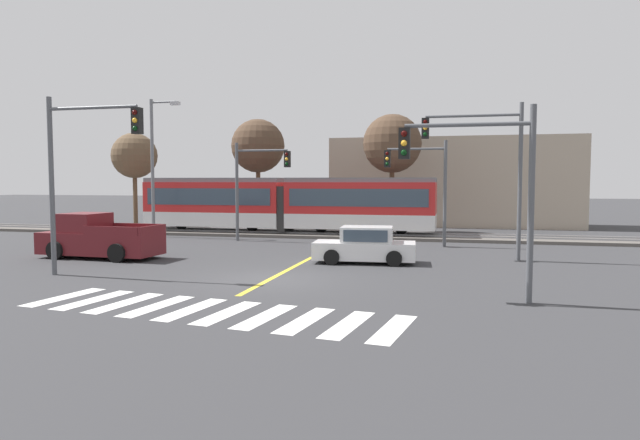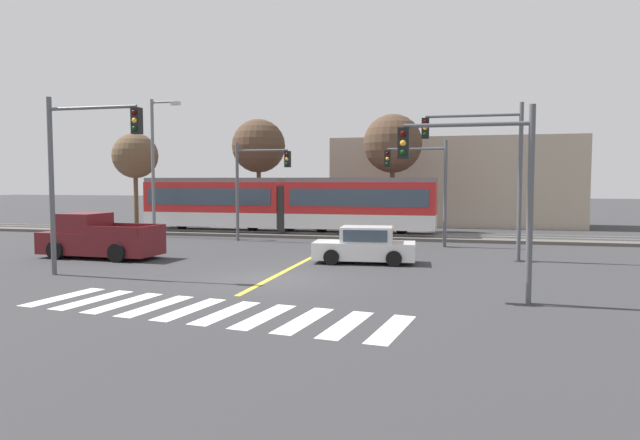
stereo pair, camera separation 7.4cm
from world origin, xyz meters
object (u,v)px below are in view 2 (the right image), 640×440
(bare_tree_west, at_px, (259,146))
(sedan_crossing, at_px, (365,246))
(light_rail_tram, at_px, (286,203))
(traffic_light_near_right, at_px, (481,174))
(street_lamp_west, at_px, (155,159))
(traffic_light_near_left, at_px, (80,158))
(traffic_light_far_left, at_px, (256,177))
(pickup_truck, at_px, (98,239))
(traffic_light_mid_right, at_px, (487,157))
(bare_tree_far_west, at_px, (135,156))
(traffic_light_far_right, at_px, (423,177))
(bare_tree_east, at_px, (393,144))

(bare_tree_west, bearing_deg, sedan_crossing, -57.13)
(light_rail_tram, distance_m, traffic_light_near_right, 20.89)
(light_rail_tram, relative_size, sedan_crossing, 4.29)
(street_lamp_west, bearing_deg, bare_tree_west, 66.44)
(traffic_light_near_left, bearing_deg, light_rail_tram, 81.21)
(traffic_light_far_left, distance_m, street_lamp_west, 6.97)
(pickup_truck, relative_size, traffic_light_mid_right, 0.82)
(traffic_light_near_right, distance_m, street_lamp_west, 23.75)
(traffic_light_mid_right, height_order, traffic_light_near_left, traffic_light_mid_right)
(pickup_truck, xyz_separation_m, bare_tree_far_west, (-7.84, 15.83, 4.40))
(sedan_crossing, xyz_separation_m, traffic_light_near_left, (-9.32, -5.67, 3.52))
(light_rail_tram, xyz_separation_m, traffic_light_near_left, (-2.56, -16.55, 2.18))
(sedan_crossing, xyz_separation_m, bare_tree_far_west, (-19.59, 14.55, 4.54))
(traffic_light_far_right, distance_m, bare_tree_west, 15.91)
(traffic_light_near_left, height_order, traffic_light_far_left, traffic_light_near_left)
(traffic_light_far_right, relative_size, traffic_light_near_left, 0.86)
(pickup_truck, height_order, traffic_light_near_left, traffic_light_near_left)
(traffic_light_near_left, xyz_separation_m, bare_tree_east, (8.78, 20.22, 1.62))
(traffic_light_far_left, xyz_separation_m, bare_tree_far_west, (-12.22, 7.53, 1.59))
(bare_tree_east, bearing_deg, light_rail_tram, -149.45)
(street_lamp_west, bearing_deg, bare_tree_far_west, 129.62)
(traffic_light_near_left, height_order, bare_tree_far_west, bare_tree_far_west)
(pickup_truck, distance_m, bare_tree_east, 20.04)
(bare_tree_far_west, bearing_deg, street_lamp_west, -50.38)
(street_lamp_west, xyz_separation_m, bare_tree_west, (3.63, 8.32, 1.23))
(bare_tree_west, bearing_deg, bare_tree_east, -10.16)
(traffic_light_far_right, relative_size, traffic_light_far_left, 0.99)
(traffic_light_far_right, distance_m, traffic_light_near_right, 13.75)
(sedan_crossing, xyz_separation_m, bare_tree_west, (-10.57, 16.35, 5.24))
(traffic_light_near_left, distance_m, bare_tree_east, 22.10)
(light_rail_tram, height_order, bare_tree_west, bare_tree_west)
(traffic_light_near_left, height_order, traffic_light_near_right, traffic_light_near_left)
(bare_tree_east, bearing_deg, pickup_truck, -125.31)
(bare_tree_far_west, bearing_deg, traffic_light_far_right, -19.72)
(traffic_light_far_right, xyz_separation_m, traffic_light_mid_right, (2.98, -4.58, 0.79))
(light_rail_tram, height_order, traffic_light_mid_right, traffic_light_mid_right)
(traffic_light_near_left, distance_m, street_lamp_west, 14.55)
(traffic_light_far_right, bearing_deg, light_rail_tram, 155.04)
(traffic_light_near_left, bearing_deg, traffic_light_mid_right, 29.02)
(sedan_crossing, xyz_separation_m, traffic_light_far_left, (-7.38, 7.02, 2.96))
(traffic_light_mid_right, bearing_deg, bare_tree_far_west, 153.37)
(traffic_light_near_right, height_order, street_lamp_west, street_lamp_west)
(traffic_light_mid_right, distance_m, bare_tree_far_west, 27.46)
(traffic_light_mid_right, xyz_separation_m, traffic_light_near_left, (-14.26, -7.91, -0.20))
(traffic_light_near_right, bearing_deg, traffic_light_far_left, 130.59)
(pickup_truck, distance_m, bare_tree_west, 18.39)
(traffic_light_mid_right, distance_m, traffic_light_near_right, 9.01)
(traffic_light_far_left, relative_size, bare_tree_west, 0.70)
(pickup_truck, xyz_separation_m, bare_tree_west, (1.18, 17.63, 5.10))
(traffic_light_near_right, bearing_deg, bare_tree_east, 103.04)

